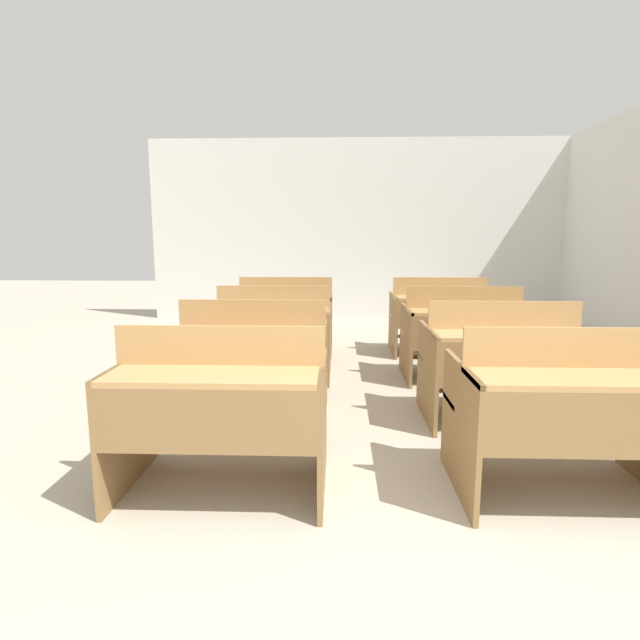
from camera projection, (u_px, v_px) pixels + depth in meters
wall_back at (357, 231)px, 8.44m from camera, size 7.00×0.06×3.03m
bench_front_left at (222, 407)px, 2.69m from camera, size 1.12×0.77×0.93m
bench_front_right at (566, 410)px, 2.64m from camera, size 1.12×0.77×0.93m
bench_second_left at (253, 358)px, 3.81m from camera, size 1.12×0.77×0.93m
bench_second_right at (502, 360)px, 3.73m from camera, size 1.12×0.77×0.93m
bench_third_left at (274, 331)px, 4.93m from camera, size 1.12×0.77×0.93m
bench_third_right at (463, 332)px, 4.87m from camera, size 1.12×0.77×0.93m
bench_back_left at (286, 314)px, 6.04m from camera, size 1.12×0.77×0.93m
bench_back_right at (439, 315)px, 5.99m from camera, size 1.12×0.77×0.93m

